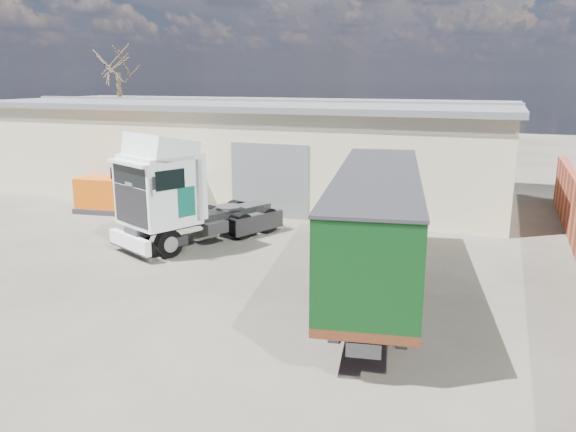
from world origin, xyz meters
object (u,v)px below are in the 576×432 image
(tractor_unit, at_px, (178,198))
(box_trailer, at_px, (376,220))
(orange_skip, at_px, (106,197))
(bare_tree, at_px, (117,59))
(panel_van, at_px, (167,200))

(tractor_unit, relative_size, box_trailer, 0.61)
(orange_skip, bearing_deg, bare_tree, 115.20)
(tractor_unit, relative_size, orange_skip, 2.38)
(box_trailer, height_order, panel_van, box_trailer)
(tractor_unit, distance_m, orange_skip, 7.67)
(bare_tree, height_order, tractor_unit, bare_tree)
(bare_tree, relative_size, orange_skip, 3.15)
(tractor_unit, xyz_separation_m, panel_van, (-3.05, 3.82, -1.06))
(bare_tree, bearing_deg, box_trailer, -38.08)
(box_trailer, height_order, orange_skip, box_trailer)
(tractor_unit, xyz_separation_m, orange_skip, (-6.59, 3.75, -1.18))
(tractor_unit, height_order, orange_skip, tractor_unit)
(panel_van, height_order, orange_skip, orange_skip)
(tractor_unit, distance_m, panel_van, 5.00)
(panel_van, relative_size, orange_skip, 1.45)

